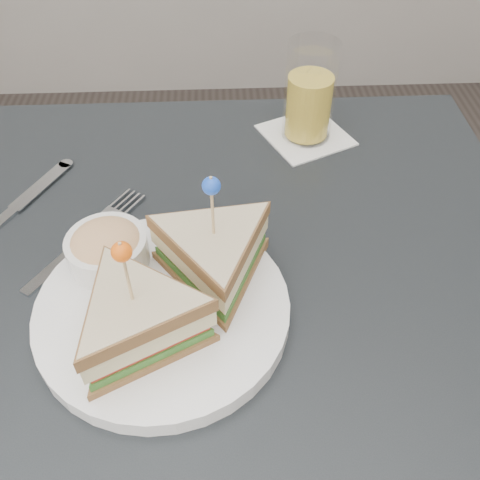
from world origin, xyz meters
name	(u,v)px	position (x,y,z in m)	size (l,w,h in m)	color
table	(233,313)	(0.00, 0.00, 0.67)	(0.80, 0.80, 0.75)	black
plate_meal	(167,287)	(-0.07, -0.05, 0.80)	(0.32, 0.30, 0.17)	white
cutlery_fork	(92,234)	(-0.18, 0.08, 0.75)	(0.14, 0.19, 0.01)	silver
cutlery_knife	(18,206)	(-0.29, 0.13, 0.75)	(0.11, 0.19, 0.01)	#B4B9BF
drink_set	(309,98)	(0.13, 0.29, 0.82)	(0.16, 0.16, 0.15)	white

